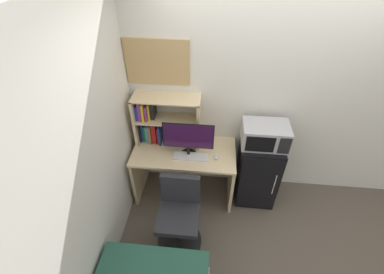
# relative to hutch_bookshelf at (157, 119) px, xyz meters

# --- Properties ---
(wall_back) EXTENTS (6.40, 0.04, 2.60)m
(wall_back) POSITION_rel_hutch_bookshelf_xyz_m (1.67, 0.15, 0.23)
(wall_back) COLOR silver
(wall_back) RESTS_ON ground_plane
(wall_left) EXTENTS (0.04, 4.40, 2.60)m
(wall_left) POSITION_rel_hutch_bookshelf_xyz_m (-0.35, -1.47, 0.23)
(wall_left) COLOR silver
(wall_left) RESTS_ON ground_plane
(desk) EXTENTS (1.24, 0.64, 0.76)m
(desk) POSITION_rel_hutch_bookshelf_xyz_m (0.34, -0.18, -0.54)
(desk) COLOR beige
(desk) RESTS_ON ground_plane
(hutch_bookshelf) EXTENTS (0.78, 0.29, 0.63)m
(hutch_bookshelf) POSITION_rel_hutch_bookshelf_xyz_m (0.00, 0.00, 0.00)
(hutch_bookshelf) COLOR beige
(hutch_bookshelf) RESTS_ON desk
(monitor) EXTENTS (0.58, 0.20, 0.45)m
(monitor) POSITION_rel_hutch_bookshelf_xyz_m (0.40, -0.25, -0.05)
(monitor) COLOR black
(monitor) RESTS_ON desk
(keyboard) EXTENTS (0.41, 0.14, 0.02)m
(keyboard) POSITION_rel_hutch_bookshelf_xyz_m (0.43, -0.29, -0.30)
(keyboard) COLOR silver
(keyboard) RESTS_ON desk
(computer_mouse) EXTENTS (0.06, 0.08, 0.03)m
(computer_mouse) POSITION_rel_hutch_bookshelf_xyz_m (0.73, -0.27, -0.29)
(computer_mouse) COLOR silver
(computer_mouse) RESTS_ON desk
(mini_fridge) EXTENTS (0.48, 0.51, 0.90)m
(mini_fridge) POSITION_rel_hutch_bookshelf_xyz_m (1.26, -0.13, -0.62)
(mini_fridge) COLOR black
(mini_fridge) RESTS_ON ground_plane
(microwave) EXTENTS (0.52, 0.36, 0.26)m
(microwave) POSITION_rel_hutch_bookshelf_xyz_m (1.26, -0.13, -0.04)
(microwave) COLOR #ADADB2
(microwave) RESTS_ON mini_fridge
(desk_chair) EXTENTS (0.51, 0.51, 0.90)m
(desk_chair) POSITION_rel_hutch_bookshelf_xyz_m (0.37, -0.87, -0.67)
(desk_chair) COLOR black
(desk_chair) RESTS_ON ground_plane
(wall_corkboard) EXTENTS (0.70, 0.02, 0.50)m
(wall_corkboard) POSITION_rel_hutch_bookshelf_xyz_m (0.03, 0.12, 0.66)
(wall_corkboard) COLOR tan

